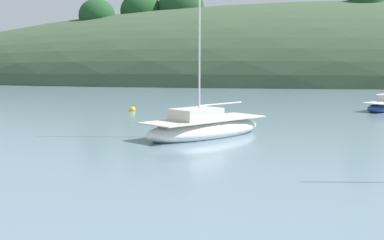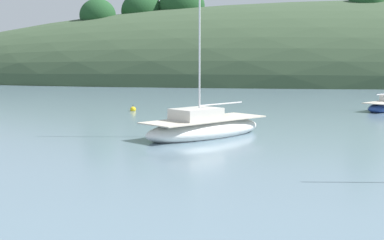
% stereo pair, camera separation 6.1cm
% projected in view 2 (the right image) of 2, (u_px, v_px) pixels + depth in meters
% --- Properties ---
extents(sailboat_black_sloop, '(7.19, 7.47, 9.78)m').
position_uv_depth(sailboat_black_sloop, '(204.00, 128.00, 30.96)').
color(sailboat_black_sloop, white).
rests_on(sailboat_black_sloop, ground).
extents(mooring_buoy_inner, '(0.44, 0.44, 0.54)m').
position_uv_depth(mooring_buoy_inner, '(133.00, 109.00, 44.27)').
color(mooring_buoy_inner, yellow).
rests_on(mooring_buoy_inner, ground).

